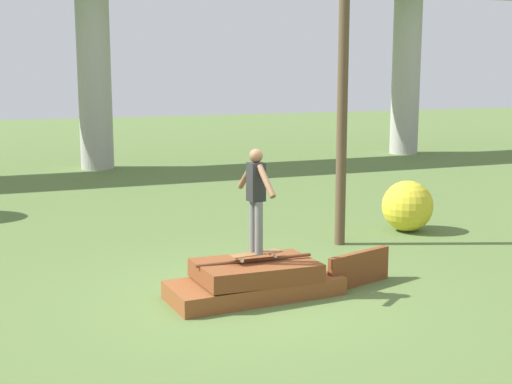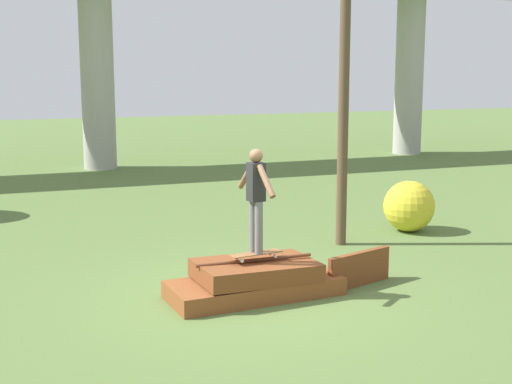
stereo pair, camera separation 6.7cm
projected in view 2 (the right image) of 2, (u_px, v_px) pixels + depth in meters
ground_plane at (255, 296)px, 10.66m from camera, size 80.00×80.00×0.00m
scrap_pile at (255, 280)px, 10.62m from camera, size 2.64×1.21×0.59m
scrap_plank_loose at (359, 269)px, 11.15m from camera, size 1.25×0.50×0.54m
skateboard at (256, 254)px, 10.52m from camera, size 0.82×0.30×0.09m
skater at (256, 194)px, 10.37m from camera, size 0.25×1.06×1.55m
utility_pole at (344, 81)px, 13.27m from camera, size 1.30×0.20×6.01m
bush_yellow_flowering at (409, 206)px, 14.82m from camera, size 1.06×1.06×1.06m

